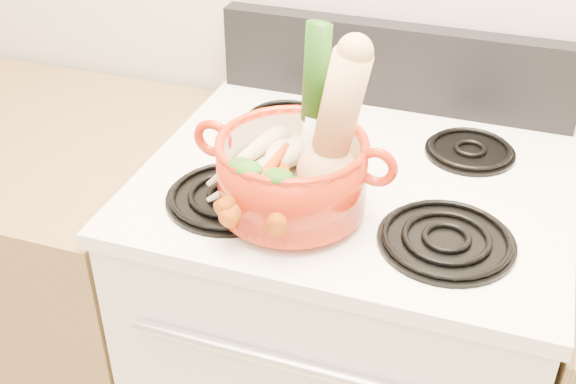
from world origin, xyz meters
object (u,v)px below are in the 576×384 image
(leek, at_px, (314,107))
(dutch_oven, at_px, (292,174))
(stove_body, at_px, (345,357))
(squash, at_px, (343,128))

(leek, bearing_deg, dutch_oven, -108.86)
(stove_body, height_order, squash, squash)
(stove_body, bearing_deg, dutch_oven, -114.66)
(dutch_oven, height_order, leek, leek)
(squash, bearing_deg, leek, 174.01)
(stove_body, relative_size, squash, 3.50)
(stove_body, bearing_deg, leek, -110.45)
(stove_body, xyz_separation_m, leek, (-0.05, -0.13, 0.68))
(stove_body, bearing_deg, squash, -87.22)
(stove_body, height_order, dutch_oven, dutch_oven)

